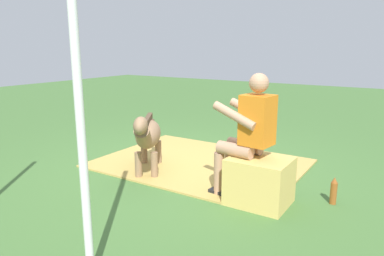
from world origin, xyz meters
TOP-DOWN VIEW (x-y plane):
  - ground_plane at (0.00, 0.00)m, footprint 24.00×24.00m
  - hay_patch at (-0.08, -0.30)m, footprint 2.75×2.07m
  - hay_bale at (-1.29, 0.48)m, footprint 0.62×0.53m
  - person_seated at (-1.12, 0.47)m, footprint 0.69×0.47m
  - pony_standing at (0.30, 0.39)m, footprint 0.88×1.19m
  - soda_bottle at (-1.96, 0.07)m, footprint 0.07×0.07m
  - tent_pole_left at (-0.77, 2.34)m, footprint 0.06×0.06m

SIDE VIEW (x-z plane):
  - ground_plane at x=0.00m, z-range 0.00..0.00m
  - hay_patch at x=-0.08m, z-range 0.00..0.02m
  - soda_bottle at x=-1.96m, z-range 0.00..0.29m
  - hay_bale at x=-1.29m, z-range 0.00..0.50m
  - pony_standing at x=0.30m, z-range 0.08..0.95m
  - person_seated at x=-1.12m, z-range 0.08..1.46m
  - tent_pole_left at x=-0.77m, z-range 0.00..2.29m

